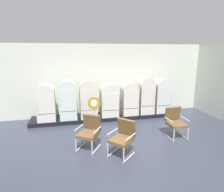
{
  "coord_description": "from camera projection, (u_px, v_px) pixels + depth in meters",
  "views": [
    {
      "loc": [
        -1.49,
        -4.58,
        2.79
      ],
      "look_at": [
        0.16,
        2.75,
        1.03
      ],
      "focal_mm": 30.45,
      "sensor_mm": 36.0,
      "label": 1
    }
  ],
  "objects": [
    {
      "name": "refrigerator_3",
      "position": [
        109.0,
        99.0,
        7.9
      ],
      "size": [
        0.72,
        0.69,
        1.37
      ],
      "color": "silver",
      "rests_on": "display_plinth"
    },
    {
      "name": "refrigerator_6",
      "position": [
        161.0,
        94.0,
        8.39
      ],
      "size": [
        0.67,
        0.71,
        1.51
      ],
      "color": "silver",
      "rests_on": "display_plinth"
    },
    {
      "name": "armchair_right",
      "position": [
        175.0,
        121.0,
        6.33
      ],
      "size": [
        0.61,
        0.69,
        0.98
      ],
      "color": "silver",
      "rests_on": "ground"
    },
    {
      "name": "armchair_center",
      "position": [
        123.0,
        136.0,
        5.19
      ],
      "size": [
        0.87,
        0.86,
        0.98
      ],
      "color": "silver",
      "rests_on": "ground"
    },
    {
      "name": "refrigerator_0",
      "position": [
        46.0,
        101.0,
        7.31
      ],
      "size": [
        0.68,
        0.61,
        1.45
      ],
      "color": "silver",
      "rests_on": "display_plinth"
    },
    {
      "name": "armchair_left",
      "position": [
        89.0,
        130.0,
        5.57
      ],
      "size": [
        0.82,
        0.86,
        0.98
      ],
      "color": "silver",
      "rests_on": "ground"
    },
    {
      "name": "ground",
      "position": [
        128.0,
        155.0,
        5.31
      ],
      "size": [
        12.0,
        10.0,
        0.05
      ],
      "primitive_type": "cube",
      "color": "#353B4B"
    },
    {
      "name": "back_wall",
      "position": [
        104.0,
        80.0,
        8.42
      ],
      "size": [
        11.76,
        0.12,
        3.12
      ],
      "color": "silver",
      "rests_on": "ground"
    },
    {
      "name": "sign_stand",
      "position": [
        94.0,
        117.0,
        6.52
      ],
      "size": [
        0.43,
        0.32,
        1.31
      ],
      "color": "#2D2D30",
      "rests_on": "ground"
    },
    {
      "name": "display_plinth",
      "position": [
        107.0,
        116.0,
        8.16
      ],
      "size": [
        6.22,
        0.95,
        0.15
      ],
      "primitive_type": "cube",
      "color": "black",
      "rests_on": "ground"
    },
    {
      "name": "refrigerator_4",
      "position": [
        129.0,
        97.0,
        8.06
      ],
      "size": [
        0.67,
        0.66,
        1.42
      ],
      "color": "silver",
      "rests_on": "display_plinth"
    },
    {
      "name": "side_wall_right",
      "position": [
        214.0,
        81.0,
        8.3
      ],
      "size": [
        0.16,
        2.2,
        3.12
      ],
      "color": "silver",
      "rests_on": "ground"
    },
    {
      "name": "refrigerator_2",
      "position": [
        88.0,
        97.0,
        7.68
      ],
      "size": [
        0.67,
        0.68,
        1.56
      ],
      "color": "silver",
      "rests_on": "display_plinth"
    },
    {
      "name": "refrigerator_5",
      "position": [
        146.0,
        94.0,
        8.21
      ],
      "size": [
        0.63,
        0.68,
        1.57
      ],
      "color": "silver",
      "rests_on": "display_plinth"
    },
    {
      "name": "refrigerator_1",
      "position": [
        68.0,
        99.0,
        7.49
      ],
      "size": [
        0.66,
        0.65,
        1.56
      ],
      "color": "silver",
      "rests_on": "display_plinth"
    }
  ]
}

